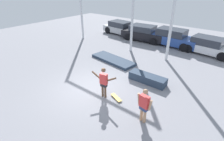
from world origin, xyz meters
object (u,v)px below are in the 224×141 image
at_px(manual_pad, 113,60).
at_px(parked_car_black, 144,33).
at_px(skateboarder, 104,81).
at_px(skateboard, 116,97).
at_px(parked_car_blue, 172,38).
at_px(bystander, 144,105).
at_px(parked_car_silver, 121,28).
at_px(parked_car_white, 208,46).
at_px(grind_box, 147,79).

bearing_deg(manual_pad, parked_car_black, 98.26).
distance_m(skateboarder, manual_pad, 4.55).
relative_size(skateboard, parked_car_blue, 0.18).
xyz_separation_m(parked_car_black, bystander, (5.65, -9.97, 0.17)).
xyz_separation_m(parked_car_silver, parked_car_white, (8.89, -0.41, -0.02)).
relative_size(skateboard, parked_car_black, 0.18).
xyz_separation_m(manual_pad, bystander, (4.80, -4.08, 0.76)).
distance_m(manual_pad, parked_car_blue, 6.37).
distance_m(skateboarder, parked_car_blue, 9.81).
relative_size(skateboarder, skateboard, 2.03).
xyz_separation_m(skateboarder, parked_car_black, (-3.26, 9.67, -0.22)).
bearing_deg(manual_pad, parked_car_silver, 121.83).
distance_m(skateboarder, parked_car_silver, 11.90).
xyz_separation_m(skateboard, grind_box, (0.43, 2.40, 0.16)).
distance_m(grind_box, parked_car_blue, 7.31).
relative_size(skateboard, bystander, 0.51).
relative_size(parked_car_black, bystander, 2.75).
xyz_separation_m(skateboarder, parked_car_blue, (-0.43, 9.80, -0.18)).
height_order(parked_car_black, bystander, bystander).
distance_m(parked_car_black, parked_car_blue, 2.83).
xyz_separation_m(grind_box, parked_car_black, (-4.26, 7.01, 0.46)).
bearing_deg(parked_car_blue, bystander, -72.58).
xyz_separation_m(skateboarder, parked_car_white, (2.58, 9.67, -0.27)).
xyz_separation_m(parked_car_black, parked_car_blue, (2.83, 0.14, 0.03)).
distance_m(skateboard, parked_car_silver, 12.02).
distance_m(grind_box, parked_car_white, 7.20).
bearing_deg(grind_box, parked_car_blue, 101.34).
distance_m(parked_car_silver, bystander, 13.55).
xyz_separation_m(grind_box, manual_pad, (-3.41, 1.12, -0.13)).
height_order(skateboard, manual_pad, manual_pad).
bearing_deg(bystander, skateboard, -7.67).
distance_m(manual_pad, bystander, 6.34).
distance_m(skateboarder, grind_box, 2.92).
bearing_deg(manual_pad, skateboard, -49.71).
bearing_deg(skateboarder, parked_car_white, 66.51).
height_order(skateboarder, parked_car_blue, skateboarder).
relative_size(skateboarder, bystander, 1.03).
relative_size(grind_box, manual_pad, 0.63).
height_order(grind_box, parked_car_white, parked_car_white).
distance_m(grind_box, parked_car_silver, 10.44).
distance_m(skateboard, parked_car_blue, 9.62).
xyz_separation_m(manual_pad, parked_car_blue, (1.97, 6.03, 0.62)).
xyz_separation_m(skateboarder, manual_pad, (-2.40, 3.77, -0.81)).
bearing_deg(parked_car_white, grind_box, -96.88).
distance_m(skateboarder, parked_car_white, 10.01).
bearing_deg(parked_car_blue, parked_car_silver, 179.15).
xyz_separation_m(skateboarder, parked_car_silver, (-6.32, 10.08, -0.24)).
bearing_deg(parked_car_black, manual_pad, -86.82).
distance_m(manual_pad, parked_car_silver, 7.44).
xyz_separation_m(skateboard, parked_car_black, (-3.84, 9.41, 0.62)).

